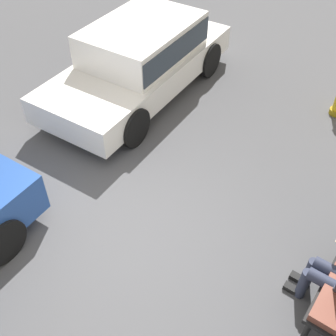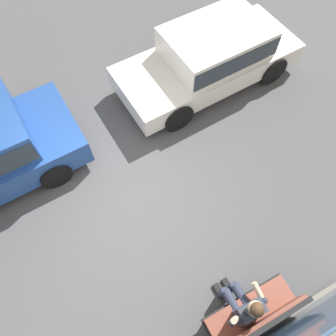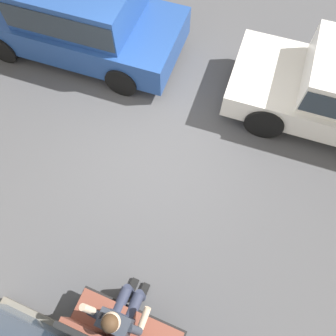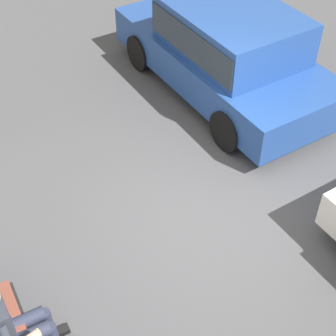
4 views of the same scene
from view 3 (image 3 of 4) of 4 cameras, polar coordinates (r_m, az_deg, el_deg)
ground_plane at (r=5.93m, az=-2.45°, el=3.20°), size 60.00×60.00×0.00m
person_on_phone at (r=4.50m, az=-8.23°, el=-23.98°), size 0.73×0.74×1.33m
parked_car_mid at (r=7.17m, az=-15.56°, el=24.41°), size 4.29×2.06×1.53m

